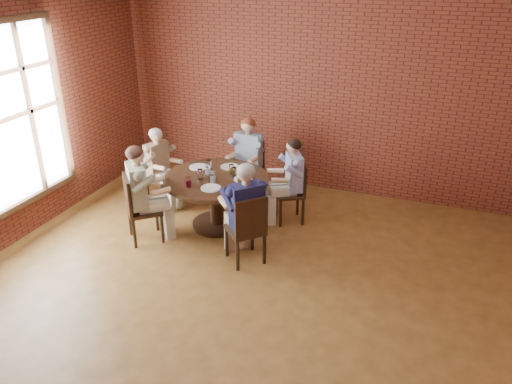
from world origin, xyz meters
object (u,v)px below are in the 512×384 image
(diner_a, at_px, (290,181))
(diner_e, at_px, (245,213))
(dining_table, at_px, (217,192))
(chair_b, at_px, (250,167))
(diner_b, at_px, (247,160))
(diner_c, at_px, (160,168))
(chair_a, at_px, (295,190))
(diner_d, at_px, (143,194))
(smartphone, at_px, (237,189))
(chair_c, at_px, (158,175))
(chair_e, at_px, (248,228))
(chair_d, at_px, (137,206))

(diner_a, xyz_separation_m, diner_e, (-0.20, -1.19, 0.04))
(dining_table, xyz_separation_m, chair_b, (0.06, 1.07, -0.03))
(diner_b, height_order, diner_c, diner_b)
(chair_a, distance_m, diner_e, 1.26)
(diner_d, bearing_deg, smartphone, -112.88)
(diner_b, relative_size, diner_e, 0.99)
(chair_c, bearing_deg, chair_a, -68.06)
(chair_e, bearing_deg, chair_d, -46.03)
(diner_a, height_order, smartphone, diner_a)
(chair_b, bearing_deg, chair_e, -65.74)
(diner_d, bearing_deg, diner_e, -132.34)
(chair_a, xyz_separation_m, diner_b, (-0.90, 0.44, 0.16))
(smartphone, bearing_deg, chair_b, 114.58)
(dining_table, xyz_separation_m, diner_c, (-1.06, 0.30, 0.08))
(chair_d, height_order, chair_e, chair_d)
(chair_a, relative_size, chair_e, 0.96)
(chair_a, height_order, diner_a, diner_a)
(diner_c, relative_size, chair_d, 1.30)
(chair_d, xyz_separation_m, chair_e, (1.56, -0.00, -0.00))
(diner_a, distance_m, chair_b, 1.01)
(chair_c, relative_size, chair_d, 0.93)
(chair_e, distance_m, diner_e, 0.17)
(chair_b, xyz_separation_m, diner_c, (-1.12, -0.78, 0.11))
(chair_e, relative_size, diner_e, 0.71)
(dining_table, distance_m, chair_b, 1.08)
(chair_a, xyz_separation_m, diner_c, (-2.02, -0.25, 0.12))
(diner_a, xyz_separation_m, chair_b, (-0.84, 0.56, -0.12))
(dining_table, distance_m, chair_a, 1.10)
(diner_b, bearing_deg, chair_b, 90.00)
(diner_d, bearing_deg, diner_c, -23.73)
(diner_a, height_order, diner_e, diner_e)
(chair_b, bearing_deg, diner_d, -111.48)
(chair_b, xyz_separation_m, smartphone, (0.36, -1.34, 0.26))
(diner_e, bearing_deg, chair_c, -74.34)
(chair_c, relative_size, chair_e, 0.94)
(chair_b, height_order, smartphone, chair_b)
(chair_a, bearing_deg, chair_c, -113.44)
(chair_c, distance_m, diner_d, 1.08)
(smartphone, bearing_deg, chair_e, -44.01)
(chair_c, bearing_deg, diner_e, -102.89)
(diner_b, bearing_deg, chair_d, -113.35)
(diner_e, bearing_deg, chair_e, 90.00)
(dining_table, relative_size, diner_d, 1.08)
(dining_table, relative_size, chair_c, 1.65)
(diner_b, height_order, smartphone, diner_b)
(diner_a, xyz_separation_m, chair_e, (-0.14, -1.25, -0.11))
(chair_c, height_order, diner_e, diner_e)
(chair_c, bearing_deg, chair_d, -147.04)
(dining_table, xyz_separation_m, chair_a, (0.96, 0.55, -0.04))
(diner_c, height_order, diner_d, diner_d)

